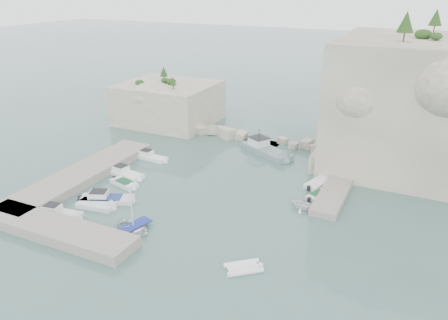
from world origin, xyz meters
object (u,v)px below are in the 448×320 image
at_px(motorboat_e, 97,207).
at_px(rowboat, 134,230).
at_px(tender_east_a, 302,209).
at_px(tender_east_d, 325,174).
at_px(motorboat_c, 124,185).
at_px(inflatable_dinghy, 243,269).
at_px(tender_east_b, 318,197).
at_px(tender_east_c, 319,184).
at_px(motorboat_d, 107,201).
at_px(motorboat_a, 151,159).
at_px(motorboat_b, 126,176).
at_px(work_boat, 266,154).
at_px(motorboat_f, 59,216).

xyz_separation_m(motorboat_e, rowboat, (6.73, -2.24, 0.00)).
distance_m(tender_east_a, tender_east_d, 10.44).
bearing_deg(tender_east_a, motorboat_e, 120.27).
relative_size(motorboat_c, inflatable_dinghy, 1.20).
relative_size(motorboat_e, tender_east_b, 1.22).
bearing_deg(tender_east_c, motorboat_e, 145.34).
xyz_separation_m(tender_east_b, tender_east_d, (-0.75, 6.93, 0.00)).
xyz_separation_m(rowboat, tender_east_b, (15.35, 15.34, 0.00)).
distance_m(inflatable_dinghy, tender_east_b, 16.81).
distance_m(motorboat_c, motorboat_d, 4.42).
bearing_deg(motorboat_a, rowboat, -57.02).
bearing_deg(tender_east_c, tender_east_d, 17.49).
distance_m(motorboat_b, motorboat_d, 7.19).
bearing_deg(work_boat, tender_east_d, 7.87).
xyz_separation_m(motorboat_d, motorboat_f, (-2.47, -4.98, 0.00)).
xyz_separation_m(motorboat_c, tender_east_c, (22.02, 10.82, 0.00)).
distance_m(motorboat_a, motorboat_f, 17.96).
bearing_deg(tender_east_b, tender_east_a, -175.53).
bearing_deg(inflatable_dinghy, tender_east_a, 43.61).
xyz_separation_m(motorboat_d, tender_east_d, (21.14, 18.44, 0.00)).
bearing_deg(motorboat_f, work_boat, 54.87).
distance_m(motorboat_a, motorboat_e, 14.80).
xyz_separation_m(motorboat_c, work_boat, (12.30, 17.83, 0.00)).
bearing_deg(motorboat_e, tender_east_d, 35.42).
relative_size(inflatable_dinghy, tender_east_c, 0.67).
height_order(motorboat_a, tender_east_d, tender_east_d).
bearing_deg(rowboat, inflatable_dinghy, -80.45).
bearing_deg(motorboat_b, work_boat, 58.63).
height_order(rowboat, tender_east_c, rowboat).
bearing_deg(tender_east_c, tender_east_b, -151.37).
height_order(inflatable_dinghy, tender_east_b, tender_east_b).
distance_m(tender_east_b, work_boat, 14.93).
bearing_deg(motorboat_f, rowboat, -0.79).
bearing_deg(work_boat, motorboat_d, -88.40).
height_order(motorboat_d, tender_east_c, motorboat_d).
bearing_deg(tender_east_a, motorboat_d, 116.76).
height_order(motorboat_d, work_boat, work_boat).
height_order(motorboat_f, tender_east_d, tender_east_d).
bearing_deg(motorboat_f, tender_east_c, 32.44).
distance_m(motorboat_f, rowboat, 9.09).
bearing_deg(motorboat_b, tender_east_a, 13.78).
bearing_deg(motorboat_d, tender_east_a, -1.76).
bearing_deg(motorboat_c, motorboat_a, 117.75).
relative_size(motorboat_a, tender_east_b, 1.42).
relative_size(rowboat, tender_east_c, 0.82).
bearing_deg(motorboat_e, tender_east_c, 30.34).
xyz_separation_m(motorboat_d, inflatable_dinghy, (19.33, -5.11, 0.00)).
xyz_separation_m(tender_east_a, work_boat, (-9.52, 14.17, 0.00)).
bearing_deg(motorboat_c, tender_east_a, 24.96).
height_order(motorboat_d, rowboat, motorboat_d).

